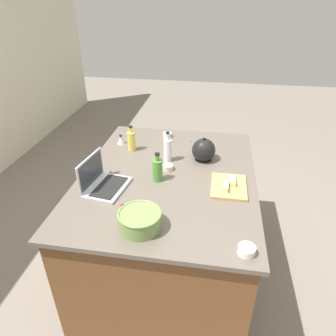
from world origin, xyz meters
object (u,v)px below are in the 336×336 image
kettle (204,150)px  ramekin_medium (167,135)px  ramekin_small (247,250)px  bottle_oil (131,141)px  bottle_vinegar (168,149)px  bottle_olive (158,169)px  cutting_board (229,186)px  butter_stick_right (226,186)px  laptop (102,182)px  ramekin_wide (168,167)px  kitchen_timer (121,140)px  butter_stick_left (232,181)px  mixing_bowl_large (140,220)px

kettle → ramekin_medium: (0.37, 0.34, -0.06)m
ramekin_small → bottle_oil: bearing=40.5°
bottle_vinegar → ramekin_medium: 0.44m
bottle_vinegar → kettle: size_ratio=1.12×
kettle → bottle_olive: bearing=139.9°
cutting_board → ramekin_medium: 0.90m
kettle → butter_stick_right: bearing=-157.0°
laptop → ramekin_medium: size_ratio=4.38×
bottle_oil → ramekin_small: bearing=-139.5°
cutting_board → ramekin_wide: (0.17, 0.44, 0.01)m
bottle_oil → kitchen_timer: bottle_oil is taller
bottle_olive → cutting_board: bearing=-92.0°
bottle_oil → ramekin_medium: bearing=-38.7°
laptop → ramekin_wide: bearing=-51.9°
bottle_vinegar → cutting_board: 0.56m
bottle_vinegar → butter_stick_right: (-0.34, -0.44, -0.06)m
ramekin_wide → kettle: bearing=-51.1°
bottle_vinegar → ramekin_wide: size_ratio=3.15×
cutting_board → kitchen_timer: kitchen_timer is taller
kitchen_timer → butter_stick_left: bearing=-118.5°
ramekin_medium → ramekin_wide: size_ratio=1.02×
butter_stick_right → kitchen_timer: size_ratio=1.43×
ramekin_wide → mixing_bowl_large: bearing=175.7°
bottle_oil → bottle_vinegar: (-0.13, -0.32, 0.01)m
cutting_board → kettle: bearing=28.1°
laptop → bottle_olive: 0.38m
bottle_vinegar → ramekin_small: size_ratio=2.71×
mixing_bowl_large → ramekin_small: mixing_bowl_large is taller
kettle → mixing_bowl_large: bearing=160.9°
bottle_oil → kettle: size_ratio=0.99×
butter_stick_right → ramekin_medium: size_ratio=1.42×
butter_stick_left → butter_stick_right: size_ratio=1.00×
mixing_bowl_large → bottle_vinegar: 0.78m
bottle_oil → kitchen_timer: size_ratio=2.75×
bottle_oil → kettle: bearing=-96.4°
ramekin_small → ramekin_wide: bearing=34.8°
cutting_board → butter_stick_left: butter_stick_left is taller
mixing_bowl_large → butter_stick_left: 0.72m
bottle_oil → butter_stick_right: 0.89m
kettle → butter_stick_right: (-0.40, -0.17, -0.04)m
ramekin_wide → kitchen_timer: size_ratio=0.98×
bottle_olive → ramekin_medium: size_ratio=2.69×
bottle_olive → kettle: bearing=-40.1°
mixing_bowl_large → ramekin_small: 0.58m
bottle_olive → butter_stick_right: size_ratio=1.89×
laptop → bottle_vinegar: 0.57m
laptop → bottle_olive: size_ratio=1.63×
bottle_olive → bottle_oil: (0.41, 0.29, 0.00)m
bottle_olive → kitchen_timer: 0.67m
kitchen_timer → laptop: bearing=-173.4°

